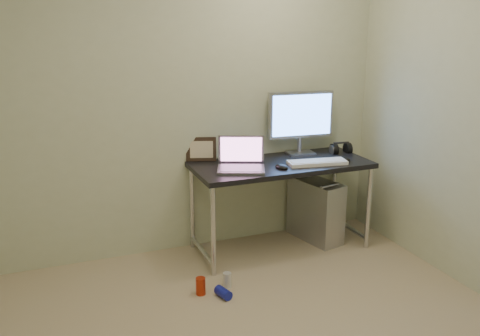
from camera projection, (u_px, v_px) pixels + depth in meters
name	position (u px, v px, depth m)	size (l,w,h in m)	color
wall_back	(177.00, 102.00, 4.24)	(3.50, 0.02, 2.50)	beige
desk	(281.00, 173.00, 4.39)	(1.45, 0.64, 0.75)	black
tower_computer	(315.00, 210.00, 4.67)	(0.33, 0.55, 0.57)	#AAABB0
cable_a	(299.00, 189.00, 4.81)	(0.01, 0.01, 0.70)	black
cable_b	(309.00, 191.00, 4.83)	(0.01, 0.01, 0.72)	black
can_red	(201.00, 286.00, 3.78)	(0.07, 0.07, 0.13)	#AD280E
can_white	(227.00, 280.00, 3.88)	(0.06, 0.06, 0.11)	silver
can_blue	(223.00, 293.00, 3.75)	(0.07, 0.07, 0.13)	#161E9E
laptop	(241.00, 161.00, 4.18)	(0.45, 0.41, 0.25)	#A1A1A7
monitor	(301.00, 118.00, 4.56)	(0.58, 0.19, 0.54)	#A1A1A7
keyboard	(317.00, 162.00, 4.32)	(0.48, 0.16, 0.03)	white
mouse_right	(345.00, 158.00, 4.43)	(0.06, 0.10, 0.03)	black
mouse_left	(282.00, 166.00, 4.19)	(0.08, 0.13, 0.04)	black
headphones	(341.00, 149.00, 4.67)	(0.19, 0.11, 0.12)	black
picture_frame	(201.00, 149.00, 4.39)	(0.25, 0.03, 0.20)	black
webcam	(222.00, 151.00, 4.40)	(0.04, 0.03, 0.11)	silver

